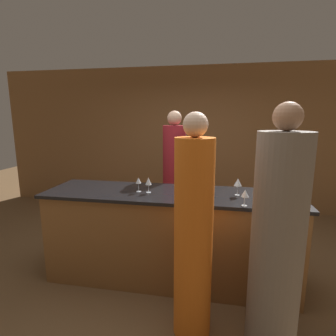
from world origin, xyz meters
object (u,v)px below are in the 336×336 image
object	(u,v)px
guest_0	(277,242)
wine_bottle_1	(276,195)
wine_bottle_0	(281,182)
guest_1	(193,236)
bartender	(174,183)

from	to	relation	value
guest_0	wine_bottle_1	xyz separation A→B (m)	(0.07, 0.48, 0.23)
wine_bottle_0	wine_bottle_1	size ratio (longest dim) A/B	1.14
wine_bottle_0	wine_bottle_1	distance (m)	0.46
guest_0	guest_1	distance (m)	0.64
bartender	wine_bottle_1	bearing A→B (deg)	133.85
wine_bottle_1	wine_bottle_0	bearing A→B (deg)	71.79
bartender	guest_0	size ratio (longest dim) A/B	0.99
guest_0	wine_bottle_1	world-z (taller)	guest_0
guest_1	wine_bottle_0	distance (m)	1.27
bartender	wine_bottle_1	xyz separation A→B (m)	(1.13, -1.17, 0.23)
guest_0	wine_bottle_0	distance (m)	0.98
wine_bottle_1	bartender	bearing A→B (deg)	133.85
guest_1	wine_bottle_1	bearing A→B (deg)	32.89
wine_bottle_1	guest_0	bearing A→B (deg)	-98.40
bartender	guest_0	bearing A→B (deg)	122.50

